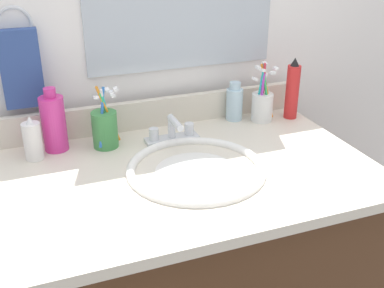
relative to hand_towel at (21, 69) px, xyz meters
name	(u,v)px	position (x,y,z in m)	size (l,w,h in m)	color
vanity_cabinet	(191,282)	(0.38, -0.33, -0.61)	(0.93, 0.59, 0.72)	#4C2D19
countertop	(191,173)	(0.38, -0.33, -0.23)	(0.97, 0.64, 0.03)	beige
backsplash	(157,112)	(0.38, -0.02, -0.17)	(0.97, 0.02, 0.09)	beige
back_wall	(153,146)	(0.38, 0.04, -0.32)	(2.07, 0.04, 1.30)	white
towel_ring	(14,24)	(0.00, 0.02, 0.12)	(0.10, 0.10, 0.01)	silver
hand_towel	(21,69)	(0.00, 0.00, 0.00)	(0.11, 0.04, 0.22)	#334C8C
sink_basin	(196,181)	(0.39, -0.35, -0.25)	(0.37, 0.37, 0.11)	white
faucet	(172,133)	(0.39, -0.15, -0.19)	(0.16, 0.10, 0.08)	silver
bottle_spray_red	(292,90)	(0.82, -0.11, -0.13)	(0.04, 0.04, 0.20)	red
bottle_lotion_white	(33,140)	(0.00, -0.13, -0.17)	(0.05, 0.05, 0.12)	white
bottle_gel_clear	(234,103)	(0.63, -0.06, -0.16)	(0.05, 0.05, 0.13)	silver
bottle_soap_pink	(54,123)	(0.06, -0.09, -0.14)	(0.07, 0.07, 0.18)	#D8338C
cup_green	(105,128)	(0.20, -0.12, -0.16)	(0.08, 0.08, 0.19)	#3F8C47
cup_white_ceramic	(262,104)	(0.71, -0.10, -0.16)	(0.08, 0.07, 0.19)	white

